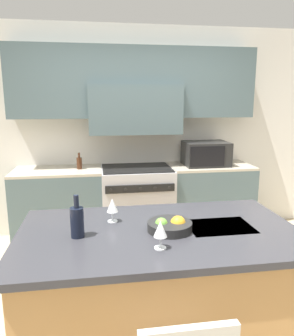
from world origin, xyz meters
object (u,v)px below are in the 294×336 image
(wine_glass_near, at_px, (160,230))
(oil_bottle_on_counter, at_px, (79,163))
(range_stove, at_px, (137,203))
(fruit_bowl, at_px, (170,226))
(wine_glass_far, at_px, (112,206))
(microwave, at_px, (206,154))
(wine_bottle, at_px, (77,221))

(wine_glass_near, bearing_deg, oil_bottle_on_counter, 104.18)
(range_stove, relative_size, fruit_bowl, 3.14)
(fruit_bowl, distance_m, oil_bottle_on_counter, 2.11)
(wine_glass_far, bearing_deg, microwave, 53.88)
(range_stove, bearing_deg, wine_bottle, -107.49)
(wine_glass_near, distance_m, wine_glass_far, 0.54)
(microwave, height_order, wine_bottle, microwave)
(wine_bottle, relative_size, wine_glass_far, 1.61)
(wine_bottle, bearing_deg, oil_bottle_on_counter, 92.26)
(wine_glass_far, bearing_deg, wine_glass_near, -61.74)
(wine_glass_far, bearing_deg, oil_bottle_on_counter, 100.01)
(wine_glass_near, relative_size, fruit_bowl, 0.57)
(fruit_bowl, bearing_deg, wine_bottle, -179.22)
(microwave, xyz_separation_m, fruit_bowl, (-0.92, -1.99, -0.14))
(range_stove, distance_m, microwave, 1.09)
(wine_glass_near, bearing_deg, range_stove, 86.52)
(wine_bottle, height_order, fruit_bowl, wine_bottle)
(wine_bottle, xyz_separation_m, fruit_bowl, (0.61, 0.01, -0.07))
(wine_bottle, distance_m, oil_bottle_on_counter, 2.00)
(fruit_bowl, bearing_deg, microwave, 65.21)
(range_stove, height_order, wine_glass_far, wine_glass_far)
(microwave, relative_size, wine_glass_far, 3.26)
(range_stove, relative_size, oil_bottle_on_counter, 4.62)
(wine_glass_far, height_order, oil_bottle_on_counter, oil_bottle_on_counter)
(wine_glass_far, xyz_separation_m, fruit_bowl, (0.37, -0.22, -0.08))
(fruit_bowl, bearing_deg, wine_glass_far, 149.33)
(wine_glass_near, bearing_deg, microwave, 65.20)
(range_stove, xyz_separation_m, wine_glass_near, (-0.14, -2.23, 0.57))
(microwave, distance_m, wine_bottle, 2.52)
(range_stove, relative_size, wine_glass_near, 5.46)
(microwave, distance_m, oil_bottle_on_counter, 1.61)
(wine_glass_near, xyz_separation_m, wine_glass_far, (-0.25, 0.47, 0.00))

